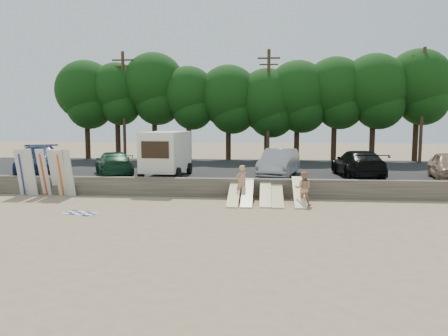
{
  "coord_description": "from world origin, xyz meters",
  "views": [
    {
      "loc": [
        1.73,
        -19.76,
        4.04
      ],
      "look_at": [
        -0.39,
        3.0,
        1.55
      ],
      "focal_mm": 35.0,
      "sensor_mm": 36.0,
      "label": 1
    }
  ],
  "objects_px": {
    "box_trailer": "(166,151)",
    "cooler": "(266,197)",
    "car_2": "(279,163)",
    "car_3": "(358,164)",
    "car_1": "(114,163)",
    "car_0": "(39,160)",
    "beachgoer_a": "(241,183)",
    "beachgoer_b": "(303,188)"
  },
  "relations": [
    {
      "from": "car_0",
      "to": "cooler",
      "type": "distance_m",
      "value": 14.5
    },
    {
      "from": "car_3",
      "to": "cooler",
      "type": "relative_size",
      "value": 14.44
    },
    {
      "from": "car_1",
      "to": "car_3",
      "type": "relative_size",
      "value": 0.91
    },
    {
      "from": "car_2",
      "to": "beachgoer_a",
      "type": "relative_size",
      "value": 2.79
    },
    {
      "from": "car_3",
      "to": "cooler",
      "type": "bearing_deg",
      "value": 33.83
    },
    {
      "from": "car_1",
      "to": "car_2",
      "type": "xyz_separation_m",
      "value": [
        10.07,
        0.32,
        0.1
      ]
    },
    {
      "from": "car_1",
      "to": "beachgoer_b",
      "type": "distance_m",
      "value": 12.15
    },
    {
      "from": "beachgoer_b",
      "to": "box_trailer",
      "type": "bearing_deg",
      "value": -27.13
    },
    {
      "from": "beachgoer_b",
      "to": "cooler",
      "type": "bearing_deg",
      "value": -32.53
    },
    {
      "from": "car_2",
      "to": "car_3",
      "type": "distance_m",
      "value": 4.64
    },
    {
      "from": "car_2",
      "to": "car_3",
      "type": "height_order",
      "value": "car_2"
    },
    {
      "from": "car_0",
      "to": "car_2",
      "type": "distance_m",
      "value": 14.78
    },
    {
      "from": "car_3",
      "to": "beachgoer_b",
      "type": "height_order",
      "value": "car_3"
    },
    {
      "from": "car_0",
      "to": "car_2",
      "type": "relative_size",
      "value": 1.23
    },
    {
      "from": "box_trailer",
      "to": "car_1",
      "type": "relative_size",
      "value": 0.87
    },
    {
      "from": "beachgoer_a",
      "to": "beachgoer_b",
      "type": "xyz_separation_m",
      "value": [
        3.01,
        -1.07,
        -0.08
      ]
    },
    {
      "from": "box_trailer",
      "to": "beachgoer_a",
      "type": "bearing_deg",
      "value": -34.7
    },
    {
      "from": "beachgoer_b",
      "to": "car_2",
      "type": "bearing_deg",
      "value": -74.91
    },
    {
      "from": "car_1",
      "to": "beachgoer_b",
      "type": "height_order",
      "value": "car_1"
    },
    {
      "from": "car_1",
      "to": "car_3",
      "type": "distance_m",
      "value": 14.72
    },
    {
      "from": "car_0",
      "to": "car_3",
      "type": "relative_size",
      "value": 1.12
    },
    {
      "from": "car_3",
      "to": "beachgoer_b",
      "type": "relative_size",
      "value": 3.36
    },
    {
      "from": "box_trailer",
      "to": "cooler",
      "type": "relative_size",
      "value": 11.43
    },
    {
      "from": "box_trailer",
      "to": "car_1",
      "type": "height_order",
      "value": "box_trailer"
    },
    {
      "from": "cooler",
      "to": "car_3",
      "type": "bearing_deg",
      "value": 51.73
    },
    {
      "from": "box_trailer",
      "to": "beachgoer_a",
      "type": "xyz_separation_m",
      "value": [
        4.73,
        -3.73,
        -1.3
      ]
    },
    {
      "from": "box_trailer",
      "to": "car_2",
      "type": "height_order",
      "value": "box_trailer"
    },
    {
      "from": "car_0",
      "to": "beachgoer_a",
      "type": "relative_size",
      "value": 3.42
    },
    {
      "from": "box_trailer",
      "to": "car_3",
      "type": "height_order",
      "value": "box_trailer"
    },
    {
      "from": "beachgoer_b",
      "to": "cooler",
      "type": "distance_m",
      "value": 2.29
    },
    {
      "from": "cooler",
      "to": "box_trailer",
      "type": "bearing_deg",
      "value": 164.14
    },
    {
      "from": "box_trailer",
      "to": "beachgoer_b",
      "type": "xyz_separation_m",
      "value": [
        7.74,
        -4.8,
        -1.38
      ]
    },
    {
      "from": "beachgoer_a",
      "to": "beachgoer_b",
      "type": "relative_size",
      "value": 1.1
    },
    {
      "from": "car_2",
      "to": "beachgoer_b",
      "type": "bearing_deg",
      "value": -66.89
    },
    {
      "from": "car_3",
      "to": "box_trailer",
      "type": "bearing_deg",
      "value": -0.25
    },
    {
      "from": "beachgoer_a",
      "to": "beachgoer_b",
      "type": "distance_m",
      "value": 3.19
    },
    {
      "from": "box_trailer",
      "to": "car_0",
      "type": "xyz_separation_m",
      "value": [
        -8.01,
        0.02,
        -0.61
      ]
    },
    {
      "from": "car_2",
      "to": "cooler",
      "type": "xyz_separation_m",
      "value": [
        -0.77,
        -4.0,
        -1.37
      ]
    },
    {
      "from": "car_2",
      "to": "beachgoer_b",
      "type": "xyz_separation_m",
      "value": [
        0.98,
        -5.33,
        -0.71
      ]
    },
    {
      "from": "box_trailer",
      "to": "car_1",
      "type": "distance_m",
      "value": 3.41
    },
    {
      "from": "car_1",
      "to": "cooler",
      "type": "distance_m",
      "value": 10.08
    },
    {
      "from": "car_1",
      "to": "cooler",
      "type": "bearing_deg",
      "value": 133.84
    }
  ]
}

